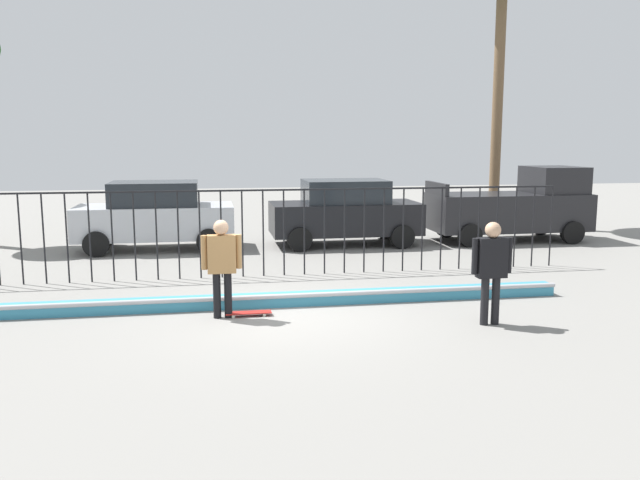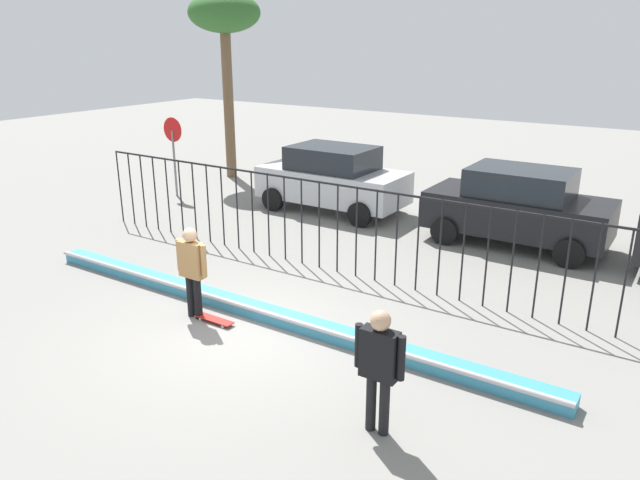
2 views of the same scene
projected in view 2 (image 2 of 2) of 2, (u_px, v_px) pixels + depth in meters
The scene contains 10 objects.
ground_plane at pixel (234, 333), 10.52m from camera, with size 60.00×60.00×0.00m, color gray.
bowl_coping_ledge at pixel (260, 311), 11.06m from camera, with size 11.00×0.40×0.27m.
perimeter_fence at pixel (338, 219), 12.86m from camera, with size 14.04×0.04×1.97m.
skateboarder at pixel (192, 265), 10.78m from camera, with size 0.69×0.26×1.71m.
skateboard at pixel (214, 319), 10.88m from camera, with size 0.80×0.20×0.07m.
camera_operator at pixel (379, 361), 7.57m from camera, with size 0.70×0.26×1.73m.
parked_car_silver at pixel (333, 178), 17.56m from camera, with size 4.30×2.12×1.90m.
parked_car_black at pixel (518, 206), 14.67m from camera, with size 4.30×2.12×1.90m.
stop_sign at pixel (174, 146), 18.99m from camera, with size 0.76×0.07×2.50m.
palm_tree_short at pixel (225, 20), 20.44m from camera, with size 2.45×2.45×6.32m.
Camera 2 is at (6.41, -7.09, 4.91)m, focal length 33.94 mm.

